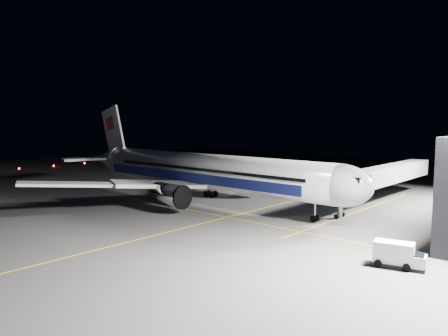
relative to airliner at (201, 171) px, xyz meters
name	(u,v)px	position (x,y,z in m)	size (l,w,h in m)	color
ground	(206,202)	(1.08, 0.00, -5.16)	(200.00, 200.00, 0.00)	#4C4C4F
guide_line_main	(253,211)	(11.08, 0.00, -5.16)	(0.25, 80.00, 0.01)	gold
guide_line_cross	(179,208)	(1.08, -6.00, -5.16)	(70.00, 0.25, 0.01)	gold
guide_line_side	(358,211)	(23.08, 10.00, -5.16)	(0.25, 40.00, 0.01)	gold
airliner	(201,171)	(0.00, 0.00, 0.00)	(61.48, 54.22, 16.64)	silver
jet_bridge	(381,176)	(23.08, 18.06, -0.58)	(3.60, 34.40, 6.30)	#B2B2B7
taxiway_lights	(19,169)	(-70.92, 0.00, -4.94)	(0.44, 60.44, 0.44)	#FF140A
service_truck	(399,254)	(36.77, -10.92, -3.91)	(4.86, 2.85, 2.34)	white
baggage_tug	(246,185)	(-2.34, 14.67, -4.30)	(2.73, 2.27, 1.86)	black
safety_cone_a	(248,191)	(0.37, 12.01, -4.83)	(0.44, 0.44, 0.67)	#FF5C0A
safety_cone_b	(262,194)	(4.26, 11.31, -4.85)	(0.41, 0.41, 0.62)	#FF5C0A
safety_cone_c	(234,187)	(-4.77, 14.00, -4.89)	(0.36, 0.36, 0.54)	#FF5C0A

